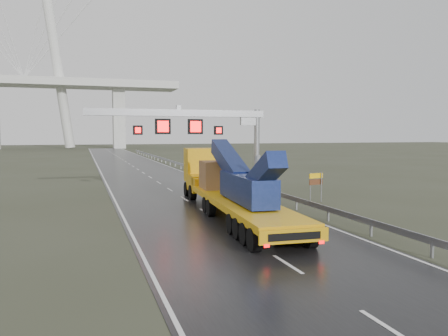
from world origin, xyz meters
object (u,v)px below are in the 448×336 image
object	(u,v)px
exit_sign_pair	(316,182)
striped_barrier	(257,185)
sign_gantry	(203,128)
heavy_haul_truck	(223,183)

from	to	relation	value
exit_sign_pair	striped_barrier	size ratio (longest dim) A/B	2.21
sign_gantry	heavy_haul_truck	xyz separation A→B (m)	(-0.68, -7.41, -3.77)
sign_gantry	exit_sign_pair	bearing A→B (deg)	-43.39
heavy_haul_truck	striped_barrier	distance (m)	10.40
sign_gantry	exit_sign_pair	distance (m)	10.32
heavy_haul_truck	striped_barrier	xyz separation A→B (m)	(5.97, 8.42, -1.33)
heavy_haul_truck	striped_barrier	size ratio (longest dim) A/B	20.21
sign_gantry	striped_barrier	xyz separation A→B (m)	(5.29, 1.01, -5.11)
sign_gantry	striped_barrier	bearing A→B (deg)	10.85
sign_gantry	exit_sign_pair	size ratio (longest dim) A/B	6.70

